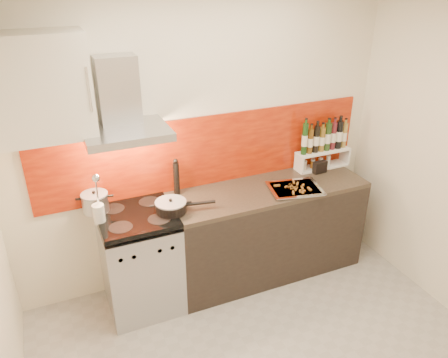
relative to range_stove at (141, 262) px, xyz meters
name	(u,v)px	position (x,y,z in m)	size (l,w,h in m)	color
back_wall	(204,142)	(0.70, 0.30, 0.86)	(3.40, 0.02, 2.60)	silver
backsplash	(210,151)	(0.75, 0.29, 0.78)	(3.00, 0.02, 0.64)	maroon
range_stove	(141,262)	(0.00, 0.00, 0.00)	(0.60, 0.60, 0.91)	#B7B7BA
counter	(266,230)	(1.20, 0.00, 0.01)	(1.80, 0.60, 0.90)	black
range_hood	(121,108)	(0.00, 0.14, 1.30)	(0.62, 0.50, 0.61)	#B7B7BA
upper_cabinet	(36,88)	(-0.55, 0.13, 1.51)	(0.70, 0.35, 0.72)	silver
stock_pot	(95,202)	(-0.28, 0.18, 0.55)	(0.21, 0.21, 0.18)	#B7B7BA
saute_pan	(172,206)	(0.28, -0.07, 0.51)	(0.48, 0.25, 0.12)	black
utensil_jar	(98,208)	(-0.28, 0.00, 0.59)	(0.09, 0.14, 0.44)	silver
pepper_mill	(176,177)	(0.41, 0.21, 0.62)	(0.05, 0.05, 0.33)	black
step_shelf	(324,145)	(1.88, 0.18, 0.69)	(0.55, 0.15, 0.48)	white
caddy_box	(320,167)	(1.79, 0.08, 0.52)	(0.13, 0.06, 0.11)	black
baking_tray	(295,188)	(1.39, -0.13, 0.47)	(0.51, 0.43, 0.03)	silver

